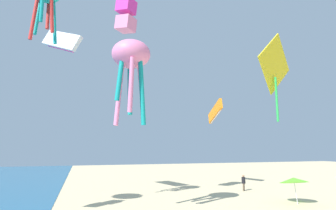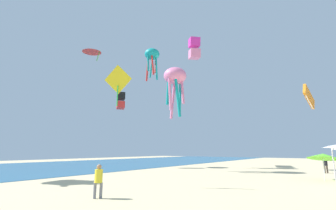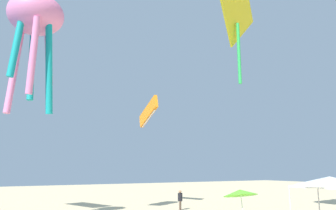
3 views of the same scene
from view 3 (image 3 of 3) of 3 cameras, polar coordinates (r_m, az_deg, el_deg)
canopy_tent at (r=21.62m, az=26.27°, el=-11.90°), size 3.69×3.49×2.92m
beach_umbrella at (r=23.03m, az=12.39°, el=-14.61°), size 2.34×2.30×2.24m
person_beachcomber at (r=28.39m, az=2.12°, el=-15.87°), size 0.38×0.38×1.61m
kite_octopus_pink at (r=17.88m, az=-21.98°, el=13.37°), size 2.67×2.67×5.94m
kite_parafoil_orange at (r=31.69m, az=-3.43°, el=-1.27°), size 4.42×0.85×2.64m
kite_diamond_yellow at (r=8.04m, az=11.88°, el=15.87°), size 0.87×1.85×2.86m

